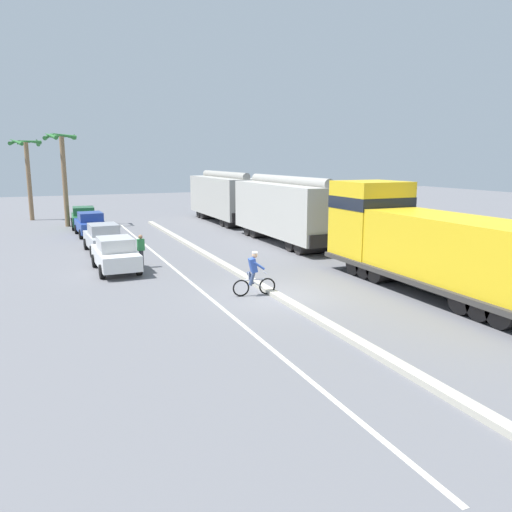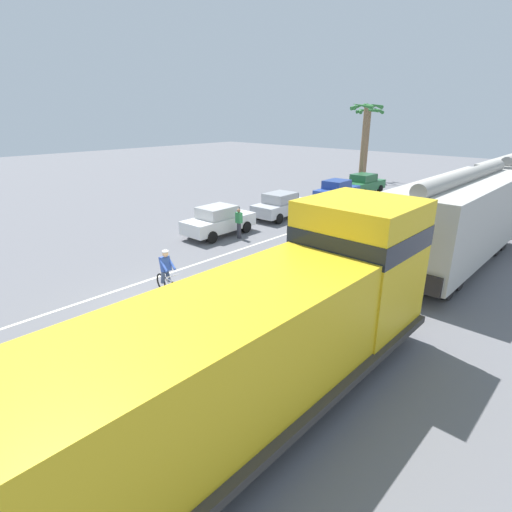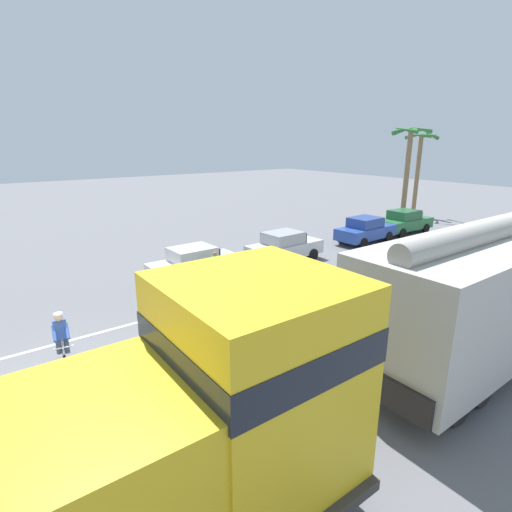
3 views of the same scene
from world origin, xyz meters
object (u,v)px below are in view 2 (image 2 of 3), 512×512
(locomotive, at_px, (274,332))
(parked_car_silver, at_px, (281,205))
(parked_car_white, at_px, (219,221))
(cyclist, at_px, (166,274))
(hopper_car_lead, at_px, (459,219))
(parked_car_green, at_px, (364,184))
(pedestrian_by_cars, at_px, (239,223))
(palm_tree_far, at_px, (364,128))
(parked_car_blue, at_px, (337,191))
(palm_tree_near, at_px, (368,128))

(locomotive, distance_m, parked_car_silver, 17.33)
(parked_car_white, xyz_separation_m, parked_car_silver, (0.05, 5.28, 0.00))
(parked_car_white, xyz_separation_m, cyclist, (4.32, -6.44, 0.00))
(parked_car_white, bearing_deg, parked_car_silver, 89.51)
(hopper_car_lead, xyz_separation_m, parked_car_green, (-11.13, 12.35, -1.26))
(locomotive, bearing_deg, parked_car_white, 143.27)
(parked_car_silver, bearing_deg, pedestrian_by_cars, -76.38)
(parked_car_silver, bearing_deg, cyclist, -69.97)
(parked_car_white, distance_m, parked_car_green, 16.34)
(hopper_car_lead, distance_m, pedestrian_by_cars, 10.44)
(locomotive, relative_size, hopper_car_lead, 1.10)
(locomotive, relative_size, palm_tree_far, 1.60)
(cyclist, bearing_deg, parked_car_green, 101.18)
(parked_car_blue, distance_m, palm_tree_far, 7.30)
(parked_car_white, relative_size, parked_car_green, 1.00)
(locomotive, distance_m, palm_tree_far, 28.87)
(hopper_car_lead, relative_size, parked_car_blue, 2.48)
(parked_car_green, bearing_deg, hopper_car_lead, -47.99)
(locomotive, xyz_separation_m, hopper_car_lead, (0.00, 12.16, 0.28))
(cyclist, bearing_deg, palm_tree_far, 103.22)
(parked_car_blue, bearing_deg, parked_car_white, -89.67)
(locomotive, height_order, palm_tree_far, palm_tree_far)
(locomotive, xyz_separation_m, pedestrian_by_cars, (-9.69, 8.49, -0.95))
(parked_car_silver, relative_size, palm_tree_near, 0.61)
(palm_tree_far, height_order, pedestrian_by_cars, palm_tree_far)
(parked_car_green, height_order, pedestrian_by_cars, same)
(hopper_car_lead, bearing_deg, locomotive, -90.00)
(palm_tree_near, height_order, palm_tree_far, palm_tree_far)
(cyclist, bearing_deg, hopper_car_lead, 57.60)
(locomotive, height_order, parked_car_white, locomotive)
(locomotive, relative_size, parked_car_green, 2.73)
(locomotive, distance_m, parked_car_white, 13.69)
(palm_tree_far, xyz_separation_m, pedestrian_by_cars, (2.61, -17.41, -4.35))
(palm_tree_far, bearing_deg, parked_car_silver, -83.56)
(parked_car_silver, bearing_deg, parked_car_blue, 90.96)
(locomotive, relative_size, pedestrian_by_cars, 7.17)
(parked_car_blue, height_order, palm_tree_far, palm_tree_far)
(parked_car_white, relative_size, palm_tree_far, 0.58)
(parked_car_green, relative_size, palm_tree_near, 0.61)
(parked_car_blue, bearing_deg, locomotive, -61.43)
(parked_car_silver, height_order, parked_car_blue, same)
(parked_car_green, distance_m, pedestrian_by_cars, 16.08)
(parked_car_white, distance_m, pedestrian_by_cars, 1.29)
(cyclist, bearing_deg, palm_tree_near, 105.54)
(parked_car_white, bearing_deg, cyclist, -56.16)
(parked_car_blue, distance_m, parked_car_green, 4.30)
(parked_car_silver, relative_size, palm_tree_far, 0.59)
(locomotive, height_order, parked_car_green, locomotive)
(parked_car_white, xyz_separation_m, parked_car_green, (-0.19, 16.34, 0.00))
(hopper_car_lead, xyz_separation_m, parked_car_blue, (-11.01, 8.06, -1.26))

